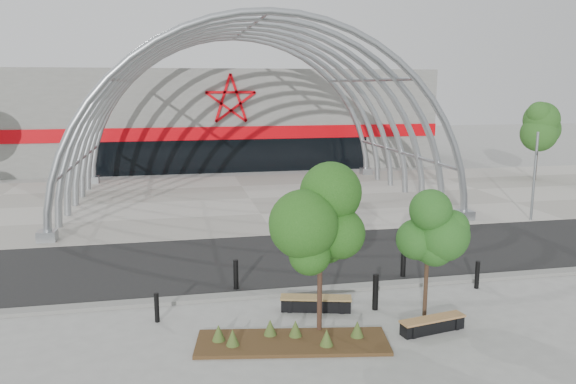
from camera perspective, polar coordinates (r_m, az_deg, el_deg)
The scene contains 18 objects.
ground at distance 19.26m, azimuth 2.42°, elevation -9.85°, with size 140.00×140.00×0.00m, color gray.
road at distance 22.48m, azimuth 0.26°, elevation -6.73°, with size 140.00×7.00×0.02m, color black.
forecourt at distance 33.95m, azimuth -3.89°, elevation -0.68°, with size 60.00×17.00×0.04m, color #9A958B.
kerb at distance 19.02m, azimuth 2.60°, elevation -9.94°, with size 60.00×0.50×0.12m, color slate.
arena_building at distance 51.19m, azimuth -6.67°, elevation 7.66°, with size 34.00×15.24×8.00m.
vault_canopy at distance 33.95m, azimuth -3.89°, elevation -0.68°, with size 20.80×15.80×20.36m.
planting_bed at distance 15.47m, azimuth 0.18°, elevation -14.73°, with size 5.30×2.39×0.54m.
signal_pole at distance 30.65m, azimuth 23.76°, elevation 1.60°, with size 0.25×0.64×4.51m.
street_tree_0 at distance 15.14m, azimuth 3.31°, elevation -3.43°, with size 1.88×1.88×4.28m.
street_tree_1 at distance 16.89m, azimuth 14.08°, elevation -3.86°, with size 1.54×1.54×3.64m.
bench_0 at distance 17.50m, azimuth 2.85°, elevation -11.28°, with size 2.21×1.00×0.45m.
bench_1 at distance 16.62m, azimuth 14.46°, elevation -12.94°, with size 2.02×0.79×0.41m.
bollard_0 at distance 17.07m, azimuth -13.19°, elevation -11.36°, with size 0.14×0.14×0.88m, color black.
bollard_1 at distance 19.16m, azimuth -5.32°, elevation -8.37°, with size 0.17×0.17×1.03m, color black.
bollard_2 at distance 17.64m, azimuth 8.87°, elevation -10.01°, with size 0.18×0.18×1.13m, color black.
bollard_3 at distance 20.67m, azimuth 11.64°, elevation -7.00°, with size 0.18×0.18×1.10m, color black.
bollard_4 at distance 20.23m, azimuth 18.67°, elevation -7.98°, with size 0.15×0.15×0.95m, color black.
bg_tree_1 at distance 43.70m, azimuth 24.17°, elevation 6.58°, with size 2.70×2.70×5.91m.
Camera 1 is at (-4.39, -17.47, 6.82)m, focal length 35.00 mm.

